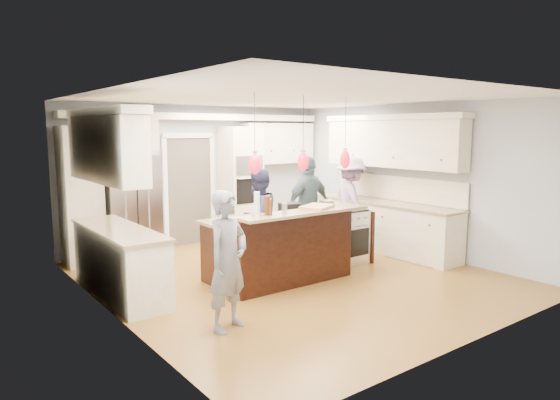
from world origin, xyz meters
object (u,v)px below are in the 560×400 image
(person_bar_end, at_px, (228,261))
(person_far_left, at_px, (258,217))
(kitchen_island, at_px, (278,247))
(refrigerator, at_px, (130,207))
(island_range, at_px, (342,236))

(person_bar_end, height_order, person_far_left, person_far_left)
(kitchen_island, distance_m, person_bar_end, 2.02)
(refrigerator, bearing_deg, person_bar_end, -94.44)
(island_range, distance_m, person_bar_end, 3.28)
(kitchen_island, bearing_deg, person_far_left, 75.48)
(refrigerator, distance_m, kitchen_island, 2.91)
(person_bar_end, relative_size, person_far_left, 0.99)
(refrigerator, bearing_deg, island_range, -42.59)
(refrigerator, xyz_separation_m, person_far_left, (1.52, -1.73, -0.10))
(refrigerator, distance_m, person_bar_end, 3.79)
(kitchen_island, xyz_separation_m, island_range, (1.41, 0.08, -0.03))
(island_range, xyz_separation_m, person_bar_end, (-3.00, -1.28, 0.33))
(person_far_left, bearing_deg, island_range, 131.06)
(person_bar_end, bearing_deg, island_range, 3.44)
(refrigerator, bearing_deg, kitchen_island, -63.10)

